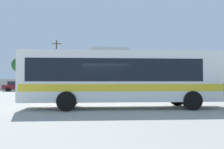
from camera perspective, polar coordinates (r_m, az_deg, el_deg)
ground_plane at (r=24.06m, az=-5.01°, el=-5.25°), size 300.00×300.00×0.00m
perimeter_wall at (r=42.82m, az=-6.84°, el=-2.33°), size 80.00×0.30×1.87m
coach_bus_white_yellow at (r=14.38m, az=2.29°, el=-0.39°), size 11.82×3.57×3.48m
parked_car_leftmost_maroon at (r=40.17m, az=-20.95°, el=-2.50°), size 4.48×2.20×1.50m
parked_car_second_black at (r=39.67m, az=-12.11°, el=-2.63°), size 4.20×2.08×1.41m
utility_pole_near at (r=46.54m, az=0.46°, el=1.27°), size 1.80×0.24×7.26m
utility_pole_far at (r=46.72m, az=-12.75°, el=2.42°), size 1.78×0.54×9.07m
roadside_tree_midleft at (r=50.30m, az=-20.12°, el=2.10°), size 3.82×3.82×6.27m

